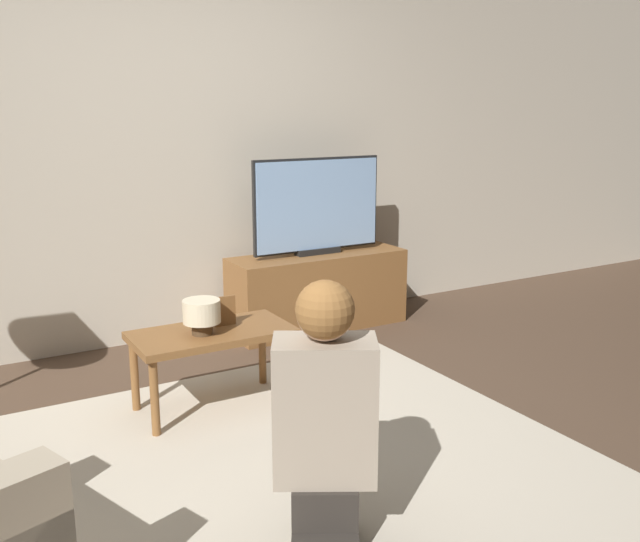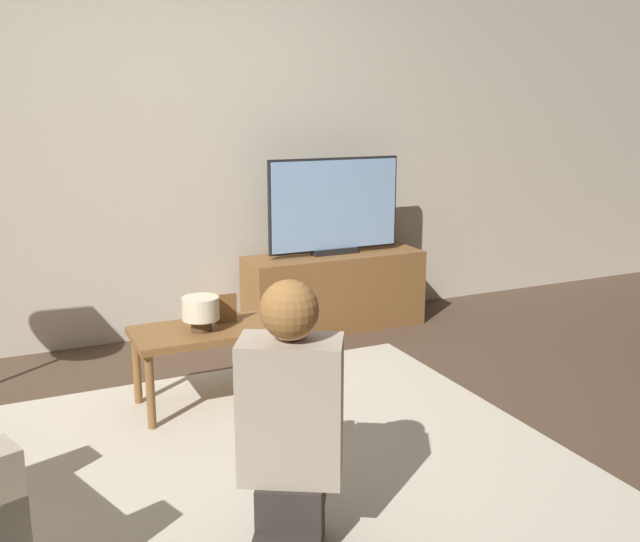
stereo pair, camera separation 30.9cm
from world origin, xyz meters
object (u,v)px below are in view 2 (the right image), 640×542
object	(u,v)px
coffee_table	(212,338)
person_kneeling	(290,421)
tv	(334,206)
table_lamp	(201,311)

from	to	relation	value
coffee_table	person_kneeling	world-z (taller)	person_kneeling
tv	coffee_table	bearing A→B (deg)	-140.86
tv	table_lamp	size ratio (longest dim) A/B	5.15
tv	table_lamp	world-z (taller)	tv
tv	person_kneeling	world-z (taller)	tv
coffee_table	person_kneeling	bearing A→B (deg)	-94.68
coffee_table	table_lamp	xyz separation A→B (m)	(-0.06, -0.03, 0.16)
coffee_table	table_lamp	size ratio (longest dim) A/B	4.30
table_lamp	tv	bearing A→B (deg)	38.68
person_kneeling	table_lamp	xyz separation A→B (m)	(0.04, 1.23, 0.04)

